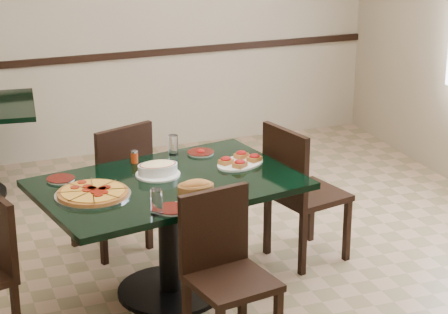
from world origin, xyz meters
name	(u,v)px	position (x,y,z in m)	size (l,w,h in m)	color
floor	(212,284)	(0.00, 0.00, 0.00)	(5.50, 5.50, 0.00)	#906F53
room_shell	(258,40)	(1.02, 1.73, 1.17)	(5.50, 5.50, 5.50)	white
main_table	(168,209)	(-0.28, -0.02, 0.57)	(1.70, 1.26, 0.75)	black
chair_far	(116,181)	(-0.44, 0.69, 0.52)	(0.56, 0.56, 0.93)	black
chair_near	(224,264)	(-0.18, -0.71, 0.51)	(0.49, 0.49, 0.90)	black
chair_right	(298,187)	(0.65, 0.14, 0.53)	(0.53, 0.53, 0.95)	black
pepperoni_pizza	(93,193)	(-0.76, -0.09, 0.77)	(0.44, 0.44, 0.04)	silver
lasagna_casserole	(158,168)	(-0.31, 0.10, 0.80)	(0.27, 0.27, 0.09)	silver
bread_basket	(196,188)	(-0.19, -0.27, 0.79)	(0.23, 0.16, 0.09)	brown
bruschetta_platter	(240,161)	(0.23, 0.11, 0.77)	(0.42, 0.37, 0.05)	silver
side_plate_near	(172,209)	(-0.39, -0.45, 0.76)	(0.18, 0.18, 0.02)	silver
side_plate_far_r	(201,152)	(0.06, 0.39, 0.76)	(0.18, 0.18, 0.03)	silver
side_plate_far_l	(61,179)	(-0.88, 0.23, 0.76)	(0.17, 0.17, 0.02)	silver
napkin_setting	(178,207)	(-0.35, -0.42, 0.75)	(0.16, 0.16, 0.01)	white
water_glass_a	(173,145)	(-0.11, 0.44, 0.82)	(0.06, 0.06, 0.13)	silver
water_glass_b	(157,202)	(-0.49, -0.48, 0.82)	(0.07, 0.07, 0.15)	silver
pepper_shaker	(134,156)	(-0.39, 0.37, 0.79)	(0.05, 0.05, 0.08)	#BD4914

